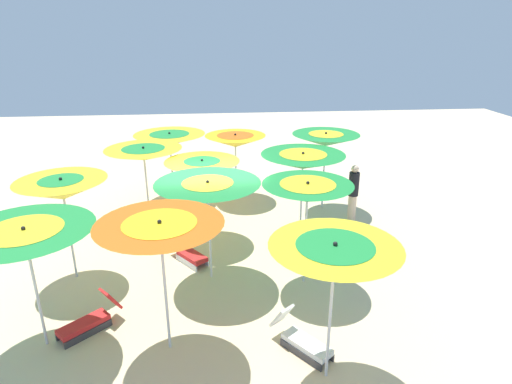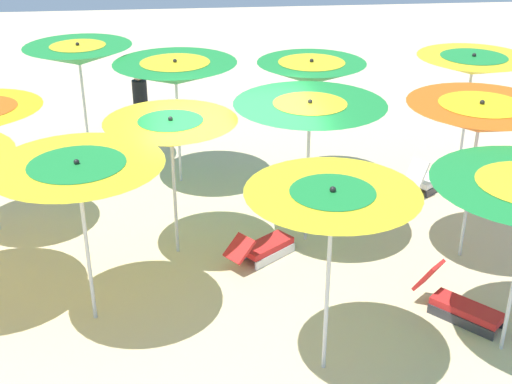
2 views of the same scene
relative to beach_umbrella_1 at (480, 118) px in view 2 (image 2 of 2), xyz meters
name	(u,v)px [view 2 (image 2 of 2)]	position (x,y,z in m)	size (l,w,h in m)	color
ground	(234,243)	(3.44, -0.74, -2.26)	(37.89, 37.89, 0.04)	beige
beach_umbrella_1	(480,118)	(0.00, 0.00, 0.00)	(2.09, 2.09, 2.50)	silver
beach_umbrella_2	(473,65)	(-0.93, -2.61, 0.00)	(1.97, 1.97, 2.46)	silver
beach_umbrella_3	(332,210)	(2.59, 2.34, -0.11)	(1.90, 1.90, 2.41)	silver
beach_umbrella_4	(310,113)	(2.29, -0.74, -0.11)	(2.27, 2.27, 2.35)	silver
beach_umbrella_5	(311,73)	(1.90, -2.80, -0.10)	(1.91, 1.91, 2.39)	silver
beach_umbrella_6	(78,176)	(5.43, 1.05, -0.17)	(2.12, 2.12, 2.30)	silver
beach_umbrella_7	(171,133)	(4.33, -0.57, -0.28)	(1.93, 1.93, 2.22)	silver
beach_umbrella_8	(175,73)	(4.26, -3.17, -0.14)	(2.19, 2.19, 2.35)	silver
beach_umbrella_11	(79,55)	(6.06, -4.22, -0.05)	(2.01, 2.01, 2.44)	silver
lounger_0	(263,247)	(3.04, -0.22, -2.05)	(1.15, 1.02, 0.52)	silver
lounger_1	(460,304)	(0.61, 1.55, -2.03)	(1.07, 1.13, 0.69)	#333338
lounger_2	(430,178)	(-0.30, -2.33, -2.03)	(1.18, 1.04, 0.70)	#333338
beachgoer_0	(141,109)	(5.03, -4.85, -1.35)	(0.30, 0.30, 1.70)	beige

